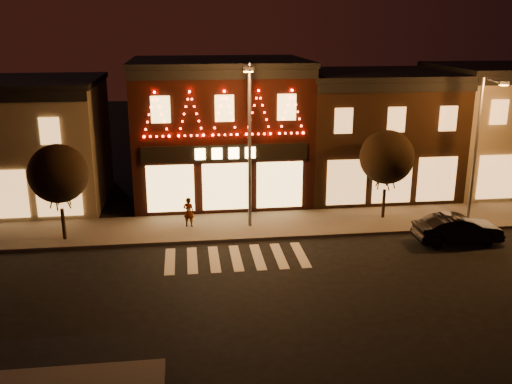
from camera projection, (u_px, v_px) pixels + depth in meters
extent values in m
plane|color=black|center=(246.00, 298.00, 22.08)|extent=(120.00, 120.00, 0.00)
cube|color=#47423D|center=(267.00, 225.00, 29.90)|extent=(44.00, 4.00, 0.15)
cube|color=black|center=(220.00, 132.00, 34.23)|extent=(10.00, 8.00, 8.00)
cube|color=black|center=(219.00, 62.00, 33.04)|extent=(10.20, 8.20, 0.30)
cube|color=black|center=(224.00, 75.00, 29.31)|extent=(10.00, 0.25, 0.50)
cube|color=black|center=(225.00, 153.00, 30.45)|extent=(9.00, 0.15, 0.90)
cube|color=#FFD87F|center=(225.00, 153.00, 30.36)|extent=(3.40, 0.08, 0.60)
cube|color=#331E12|center=(371.00, 134.00, 35.50)|extent=(9.00, 8.00, 7.20)
cube|color=black|center=(375.00, 74.00, 34.43)|extent=(9.20, 8.20, 0.30)
cube|color=black|center=(399.00, 88.00, 30.70)|extent=(9.00, 0.25, 0.50)
cube|color=#7E735A|center=(506.00, 129.00, 36.56)|extent=(9.00, 8.00, 7.50)
cylinder|color=#59595E|center=(250.00, 148.00, 28.42)|extent=(0.17, 0.17, 8.32)
cylinder|color=#59595E|center=(249.00, 67.00, 26.46)|extent=(0.35, 1.66, 0.10)
cube|color=#59595E|center=(248.00, 69.00, 25.68)|extent=(0.56, 0.36, 0.19)
cube|color=orange|center=(248.00, 72.00, 25.71)|extent=(0.42, 0.26, 0.05)
cylinder|color=#59595E|center=(476.00, 150.00, 29.63)|extent=(0.15, 0.15, 7.54)
cylinder|color=#59595E|center=(494.00, 80.00, 27.88)|extent=(0.33, 1.50, 0.09)
cube|color=#59595E|center=(504.00, 83.00, 27.20)|extent=(0.51, 0.33, 0.17)
cube|color=orange|center=(504.00, 85.00, 27.23)|extent=(0.38, 0.24, 0.05)
cylinder|color=black|center=(63.00, 224.00, 27.56)|extent=(0.18, 0.18, 1.55)
sphere|color=black|center=(58.00, 174.00, 26.83)|extent=(2.83, 2.83, 2.83)
cylinder|color=black|center=(384.00, 203.00, 30.65)|extent=(0.17, 0.17, 1.57)
sphere|color=black|center=(387.00, 157.00, 29.91)|extent=(2.87, 2.87, 2.87)
imported|color=black|center=(458.00, 229.00, 27.51)|extent=(4.22, 1.48, 1.39)
imported|color=gray|center=(189.00, 212.00, 29.27)|extent=(0.66, 0.54, 1.56)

